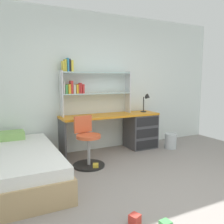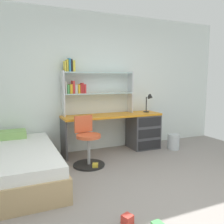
# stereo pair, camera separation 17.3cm
# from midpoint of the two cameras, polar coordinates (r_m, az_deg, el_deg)

# --- Properties ---
(ground_plane) EXTENTS (5.68, 6.04, 0.02)m
(ground_plane) POSITION_cam_midpoint_polar(r_m,az_deg,el_deg) (2.93, 18.14, -21.64)
(ground_plane) COLOR gray
(room_shell) EXTENTS (5.68, 6.04, 2.70)m
(room_shell) POSITION_cam_midpoint_polar(r_m,az_deg,el_deg) (3.15, -14.14, 6.50)
(room_shell) COLOR silver
(room_shell) RESTS_ON ground_plane
(desk) EXTENTS (1.96, 0.53, 0.74)m
(desk) POSITION_cam_midpoint_polar(r_m,az_deg,el_deg) (4.86, 6.77, -4.09)
(desk) COLOR orange
(desk) RESTS_ON ground_plane
(bookshelf_hutch) EXTENTS (1.41, 0.22, 1.05)m
(bookshelf_hutch) POSITION_cam_midpoint_polar(r_m,az_deg,el_deg) (4.50, -4.66, 6.71)
(bookshelf_hutch) COLOR silver
(bookshelf_hutch) RESTS_ON desk
(desk_lamp) EXTENTS (0.20, 0.17, 0.38)m
(desk_lamp) POSITION_cam_midpoint_polar(r_m,az_deg,el_deg) (4.93, 10.17, 2.88)
(desk_lamp) COLOR black
(desk_lamp) RESTS_ON desk
(swivel_chair) EXTENTS (0.52, 0.52, 0.82)m
(swivel_chair) POSITION_cam_midpoint_polar(r_m,az_deg,el_deg) (3.92, -4.62, -8.25)
(swivel_chair) COLOR black
(swivel_chair) RESTS_ON ground_plane
(bed_platform) EXTENTS (1.25, 1.95, 0.57)m
(bed_platform) POSITION_cam_midpoint_polar(r_m,az_deg,el_deg) (3.61, -21.95, -11.91)
(bed_platform) COLOR tan
(bed_platform) RESTS_ON ground_plane
(waste_bin) EXTENTS (0.24, 0.24, 0.31)m
(waste_bin) POSITION_cam_midpoint_polar(r_m,az_deg,el_deg) (5.02, 15.66, -6.97)
(waste_bin) COLOR silver
(waste_bin) RESTS_ON ground_plane
(toy_block_red_0) EXTENTS (0.12, 0.12, 0.10)m
(toy_block_red_0) POSITION_cam_midpoint_polar(r_m,az_deg,el_deg) (2.55, 5.90, -24.58)
(toy_block_red_0) COLOR red
(toy_block_red_0) RESTS_ON ground_plane
(toy_block_yellow_2) EXTENTS (0.11, 0.11, 0.09)m
(toy_block_yellow_2) POSITION_cam_midpoint_polar(r_m,az_deg,el_deg) (3.85, -2.76, -12.97)
(toy_block_yellow_2) COLOR gold
(toy_block_yellow_2) RESTS_ON ground_plane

